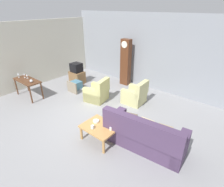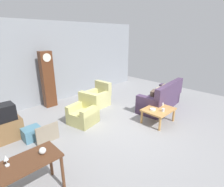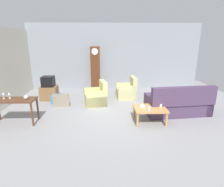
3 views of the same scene
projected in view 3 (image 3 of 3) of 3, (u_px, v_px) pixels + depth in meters
ground_plane at (119, 115)px, 6.27m from camera, size 10.40×10.40×0.00m
garage_door_wall at (114, 57)px, 9.27m from camera, size 8.40×0.16×3.20m
couch_floral at (178, 105)px, 6.20m from camera, size 2.18×1.09×1.04m
armchair_olive_near at (97, 97)px, 7.19m from camera, size 0.94×0.91×0.92m
armchair_olive_far at (127, 91)px, 7.98m from camera, size 0.84×0.81×0.92m
coffee_table_wood at (150, 110)px, 5.64m from camera, size 0.96×0.76×0.46m
console_table_dark at (13, 103)px, 5.50m from camera, size 1.30×0.56×0.75m
grandfather_clock at (95, 69)px, 8.94m from camera, size 0.44×0.30×2.13m
tv_stand_cabinet at (49, 93)px, 7.76m from camera, size 0.68×0.52×0.58m
tv_crt at (48, 81)px, 7.62m from camera, size 0.48×0.44×0.42m
framed_picture_leaning at (61, 100)px, 6.95m from camera, size 0.60×0.05×0.49m
storage_box_blue at (58, 99)px, 7.38m from camera, size 0.45×0.40×0.34m
glass_dome_cloche at (26, 97)px, 5.45m from camera, size 0.12×0.12×0.12m
cup_white_porcelain at (161, 105)px, 5.67m from camera, size 0.07×0.07×0.09m
cup_blue_rimmed at (149, 109)px, 5.41m from camera, size 0.09×0.09×0.10m
bowl_white_stacked at (142, 106)px, 5.67m from camera, size 0.17×0.17×0.05m
wine_glass_mid at (3, 94)px, 5.48m from camera, size 0.07×0.07×0.22m
wine_glass_short at (9, 94)px, 5.52m from camera, size 0.07×0.07×0.20m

